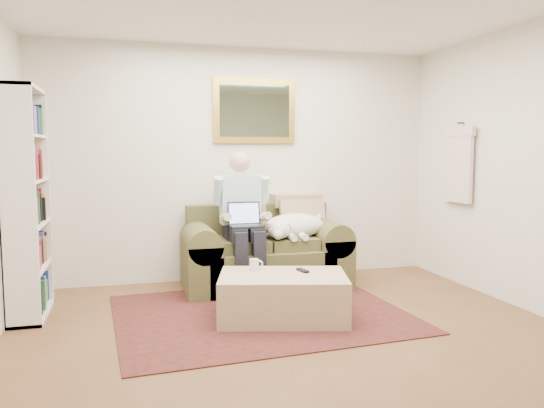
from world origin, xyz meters
name	(u,v)px	position (x,y,z in m)	size (l,w,h in m)	color
room_shell	(301,172)	(0.00, 0.35, 1.30)	(4.51, 5.00, 2.61)	brown
rug	(261,313)	(-0.13, 1.09, 0.01)	(2.51, 2.01, 0.01)	black
sofa	(264,259)	(0.15, 2.03, 0.30)	(1.72, 0.88, 1.03)	brown
seated_man	(244,222)	(-0.11, 1.87, 0.72)	(0.57, 0.81, 1.45)	#8CCCD8
laptop	(245,220)	(-0.11, 1.81, 0.76)	(0.33, 0.26, 0.24)	black
sleeping_dog	(295,226)	(0.46, 1.94, 0.66)	(0.71, 0.45, 0.26)	white
ottoman	(283,297)	(0.02, 0.90, 0.20)	(1.08, 0.69, 0.39)	tan
coffee_mug	(254,264)	(-0.17, 1.14, 0.44)	(0.08, 0.08, 0.10)	white
tv_remote	(303,270)	(0.22, 0.96, 0.40)	(0.05, 0.15, 0.02)	black
bookshelf	(27,203)	(-2.10, 1.60, 1.00)	(0.28, 0.80, 2.00)	white
wall_mirror	(254,111)	(0.15, 2.47, 1.90)	(0.94, 0.04, 0.72)	gold
hanging_shirt	(458,160)	(2.19, 1.60, 1.35)	(0.06, 0.52, 0.90)	#F8D7CD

